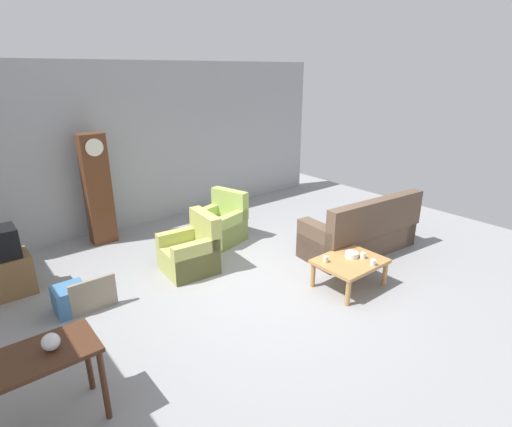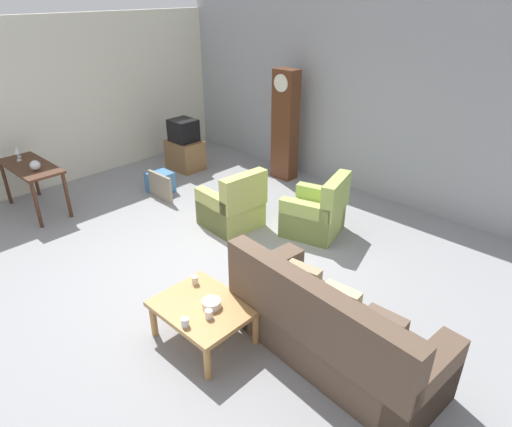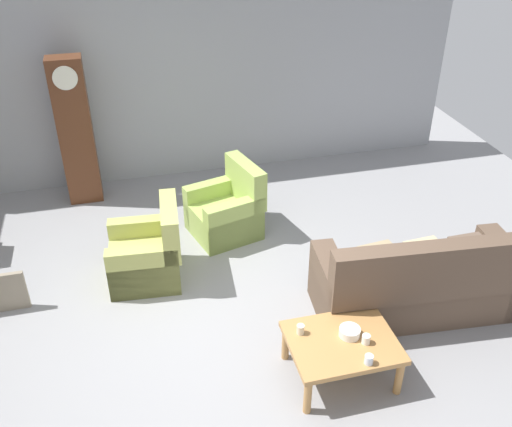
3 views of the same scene
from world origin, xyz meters
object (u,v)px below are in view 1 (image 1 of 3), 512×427
(cup_blue_rimmed, at_px, (373,262))
(bowl_white_stacked, at_px, (352,255))
(armchair_olive_near, at_px, (191,253))
(armchair_olive_far, at_px, (221,225))
(glass_dome_cloche, at_px, (51,342))
(cup_white_porcelain, at_px, (363,255))
(coffee_table_wood, at_px, (350,264))
(framed_picture_leaning, at_px, (93,295))
(tv_stand_cabinet, at_px, (5,276))
(console_table_dark, at_px, (16,374))
(grandfather_clock, at_px, (98,190))
(cup_cream_tall, at_px, (326,259))
(couch_floral, at_px, (361,233))
(storage_box_blue, at_px, (70,299))

(cup_blue_rimmed, bearing_deg, bowl_white_stacked, 94.58)
(cup_blue_rimmed, bearing_deg, armchair_olive_near, 126.96)
(armchair_olive_far, height_order, glass_dome_cloche, glass_dome_cloche)
(cup_white_porcelain, bearing_deg, coffee_table_wood, 156.72)
(armchair_olive_near, bearing_deg, framed_picture_leaning, -173.25)
(tv_stand_cabinet, distance_m, framed_picture_leaning, 1.45)
(framed_picture_leaning, height_order, cup_blue_rimmed, cup_blue_rimmed)
(coffee_table_wood, xyz_separation_m, cup_blue_rimmed, (0.11, -0.31, 0.10))
(armchair_olive_far, xyz_separation_m, coffee_table_wood, (0.51, -2.59, 0.06))
(console_table_dark, bearing_deg, tv_stand_cabinet, 84.55)
(armchair_olive_far, distance_m, cup_blue_rimmed, 2.97)
(console_table_dark, height_order, grandfather_clock, grandfather_clock)
(glass_dome_cloche, height_order, cup_white_porcelain, glass_dome_cloche)
(armchair_olive_near, bearing_deg, cup_cream_tall, -54.77)
(glass_dome_cloche, bearing_deg, bowl_white_stacked, -0.40)
(cup_cream_tall, relative_size, bowl_white_stacked, 0.48)
(tv_stand_cabinet, bearing_deg, bowl_white_stacked, -35.30)
(console_table_dark, distance_m, tv_stand_cabinet, 2.86)
(cup_blue_rimmed, distance_m, cup_cream_tall, 0.66)
(armchair_olive_near, xyz_separation_m, console_table_dark, (-2.68, -1.81, 0.36))
(couch_floral, relative_size, cup_blue_rimmed, 24.96)
(storage_box_blue, bearing_deg, cup_cream_tall, -29.14)
(cup_white_porcelain, relative_size, bowl_white_stacked, 0.45)
(couch_floral, relative_size, armchair_olive_far, 2.25)
(bowl_white_stacked, bearing_deg, coffee_table_wood, -151.87)
(coffee_table_wood, xyz_separation_m, cup_cream_tall, (-0.34, 0.18, 0.11))
(framed_picture_leaning, distance_m, storage_box_blue, 0.31)
(console_table_dark, relative_size, storage_box_blue, 3.28)
(grandfather_clock, bearing_deg, coffee_table_wood, -60.18)
(grandfather_clock, bearing_deg, armchair_olive_near, -70.98)
(armchair_olive_far, relative_size, storage_box_blue, 2.43)
(coffee_table_wood, height_order, cup_blue_rimmed, cup_blue_rimmed)
(cup_white_porcelain, height_order, bowl_white_stacked, cup_white_porcelain)
(grandfather_clock, xyz_separation_m, cup_blue_rimmed, (2.36, -4.23, -0.54))
(console_table_dark, xyz_separation_m, cup_blue_rimmed, (4.34, -0.40, -0.20))
(couch_floral, xyz_separation_m, armchair_olive_far, (-1.61, 1.95, -0.05))
(console_table_dark, bearing_deg, bowl_white_stacked, -0.59)
(bowl_white_stacked, bearing_deg, grandfather_clock, 121.01)
(grandfather_clock, distance_m, bowl_white_stacked, 4.55)
(cup_blue_rimmed, relative_size, cup_cream_tall, 0.94)
(armchair_olive_far, xyz_separation_m, glass_dome_cloche, (-3.43, -2.52, 0.55))
(couch_floral, xyz_separation_m, storage_box_blue, (-4.49, 1.24, -0.17))
(armchair_olive_far, xyz_separation_m, cup_blue_rimmed, (0.62, -2.90, 0.17))
(coffee_table_wood, bearing_deg, cup_white_porcelain, -23.28)
(armchair_olive_far, bearing_deg, grandfather_clock, 142.62)
(tv_stand_cabinet, height_order, cup_blue_rimmed, tv_stand_cabinet)
(storage_box_blue, xyz_separation_m, cup_cream_tall, (3.05, -1.70, 0.29))
(armchair_olive_near, xyz_separation_m, bowl_white_stacked, (1.63, -1.85, 0.16))
(couch_floral, bearing_deg, bowl_white_stacked, -149.83)
(armchair_olive_far, height_order, cup_blue_rimmed, armchair_olive_far)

